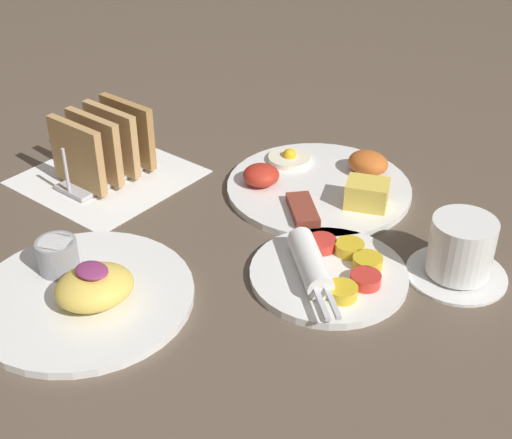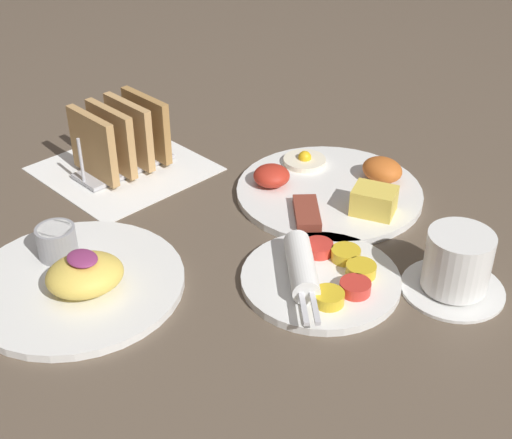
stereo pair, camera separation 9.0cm
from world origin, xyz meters
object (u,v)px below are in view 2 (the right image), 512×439
plate_foreground (77,276)px  coffee_cup (457,265)px  plate_condiments (320,276)px  toast_rack (121,139)px  plate_breakfast (332,188)px

plate_foreground → coffee_cup: 0.44m
plate_condiments → toast_rack: bearing=179.9°
plate_condiments → plate_breakfast: bearing=126.2°
plate_breakfast → plate_condiments: 0.20m
plate_foreground → toast_rack: (-0.20, 0.21, 0.04)m
plate_condiments → coffee_cup: coffee_cup is taller
plate_foreground → coffee_cup: (0.31, 0.31, 0.02)m
toast_rack → coffee_cup: 0.52m
plate_breakfast → plate_condiments: (0.12, -0.17, -0.00)m
coffee_cup → plate_condiments: bearing=-139.9°
toast_rack → plate_foreground: bearing=-46.8°
plate_breakfast → toast_rack: bearing=-148.7°
plate_foreground → toast_rack: size_ratio=1.71×
plate_foreground → toast_rack: 0.29m
plate_breakfast → coffee_cup: size_ratio=2.19×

